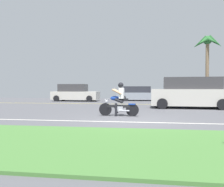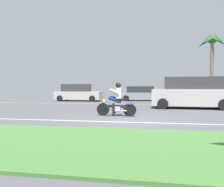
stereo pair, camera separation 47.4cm
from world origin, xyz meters
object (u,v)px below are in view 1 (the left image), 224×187
(motorcyclist, at_px, (119,102))
(parked_car_2, at_px, (204,94))
(parked_car_0, at_px, (75,93))
(parked_car_1, at_px, (139,94))
(suv_nearby, at_px, (190,93))
(palm_tree_0, at_px, (207,47))

(motorcyclist, xyz_separation_m, parked_car_2, (6.66, 12.20, 0.09))
(parked_car_0, xyz_separation_m, parked_car_1, (6.06, 1.47, -0.09))
(motorcyclist, relative_size, parked_car_0, 0.41)
(parked_car_1, bearing_deg, parked_car_2, -2.14)
(motorcyclist, distance_m, parked_car_0, 12.26)
(parked_car_1, bearing_deg, parked_car_0, -166.36)
(suv_nearby, bearing_deg, parked_car_2, 70.38)
(parked_car_1, distance_m, palm_tree_0, 8.20)
(motorcyclist, height_order, parked_car_2, parked_car_2)
(parked_car_1, xyz_separation_m, parked_car_2, (6.10, -0.23, 0.07))
(motorcyclist, relative_size, parked_car_1, 0.40)
(parked_car_0, relative_size, parked_car_1, 0.98)
(suv_nearby, height_order, parked_car_2, suv_nearby)
(motorcyclist, relative_size, palm_tree_0, 0.28)
(parked_car_1, height_order, parked_car_2, parked_car_2)
(motorcyclist, bearing_deg, palm_tree_0, 61.85)
(suv_nearby, bearing_deg, parked_car_1, 113.67)
(motorcyclist, distance_m, parked_car_2, 13.90)
(parked_car_0, height_order, palm_tree_0, palm_tree_0)
(parked_car_0, bearing_deg, suv_nearby, -33.66)
(parked_car_2, xyz_separation_m, palm_tree_0, (0.57, 1.30, 4.59))
(suv_nearby, height_order, parked_car_1, suv_nearby)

